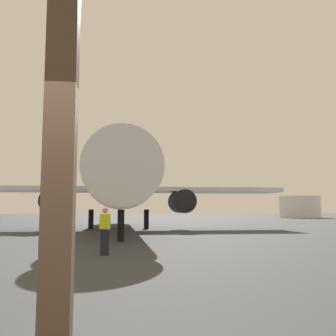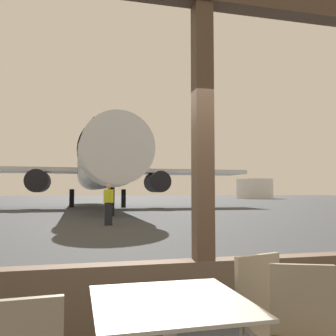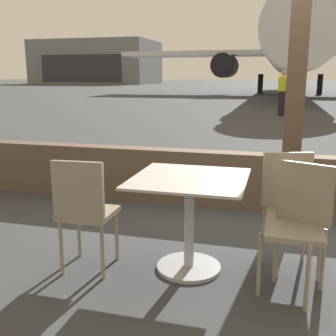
% 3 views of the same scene
% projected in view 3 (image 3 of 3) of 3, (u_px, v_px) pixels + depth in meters
% --- Properties ---
extents(ground_plane, '(220.00, 220.00, 0.00)m').
position_uv_depth(ground_plane, '(281.00, 91.00, 42.32)').
color(ground_plane, '#383A3D').
extents(window_frame, '(8.66, 0.24, 3.72)m').
position_uv_depth(window_frame, '(295.00, 98.00, 4.40)').
color(window_frame, brown).
rests_on(window_frame, ground).
extents(dining_table, '(0.87, 0.87, 0.77)m').
position_uv_depth(dining_table, '(189.00, 213.00, 3.19)').
color(dining_table, '#ADA89E').
rests_on(dining_table, ground).
extents(cafe_chair_window_left, '(0.48, 0.48, 0.94)m').
position_uv_depth(cafe_chair_window_left, '(290.00, 201.00, 3.22)').
color(cafe_chair_window_left, gray).
rests_on(cafe_chair_window_left, ground).
extents(cafe_chair_window_right, '(0.41, 0.41, 0.93)m').
position_uv_depth(cafe_chair_window_right, '(84.00, 206.00, 3.13)').
color(cafe_chair_window_right, gray).
rests_on(cafe_chair_window_right, ground).
extents(cafe_chair_aisle_left, '(0.50, 0.50, 0.93)m').
position_uv_depth(cafe_chair_aisle_left, '(299.00, 217.00, 2.88)').
color(cafe_chair_aisle_left, gray).
rests_on(cafe_chair_aisle_left, ground).
extents(airplane, '(27.63, 31.54, 10.58)m').
position_uv_depth(airplane, '(292.00, 48.00, 31.62)').
color(airplane, silver).
rests_on(airplane, ground).
extents(ground_crew_worker, '(0.40, 0.50, 1.74)m').
position_uv_depth(ground_crew_worker, '(283.00, 92.00, 15.66)').
color(ground_crew_worker, black).
rests_on(ground_crew_worker, ground).
extents(distant_hangar, '(22.18, 14.41, 8.00)m').
position_uv_depth(distant_hangar, '(97.00, 63.00, 78.58)').
color(distant_hangar, slate).
rests_on(distant_hangar, ground).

